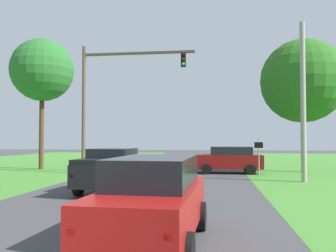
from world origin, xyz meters
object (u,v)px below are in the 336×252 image
(traffic_light, at_px, (110,89))
(crossing_suv_far, at_px, (228,159))
(red_suv_near, at_px, (153,199))
(keep_moving_sign, at_px, (259,153))
(utility_pole_right, at_px, (303,101))
(pickup_truck_lead, at_px, (114,169))
(oak_tree_right, at_px, (303,81))
(extra_tree_1, at_px, (42,70))

(traffic_light, xyz_separation_m, crossing_suv_far, (7.93, 1.29, -4.75))
(red_suv_near, height_order, keep_moving_sign, keep_moving_sign)
(utility_pole_right, bearing_deg, keep_moving_sign, 136.56)
(pickup_truck_lead, distance_m, traffic_light, 9.47)
(oak_tree_right, distance_m, utility_pole_right, 6.56)
(red_suv_near, distance_m, utility_pole_right, 14.20)
(red_suv_near, relative_size, extra_tree_1, 0.48)
(red_suv_near, bearing_deg, utility_pole_right, 63.55)
(pickup_truck_lead, bearing_deg, keep_moving_sign, 43.23)
(red_suv_near, bearing_deg, oak_tree_right, 67.68)
(keep_moving_sign, bearing_deg, pickup_truck_lead, -136.77)
(oak_tree_right, distance_m, extra_tree_1, 19.64)
(extra_tree_1, bearing_deg, keep_moving_sign, -13.92)
(red_suv_near, bearing_deg, extra_tree_1, 123.25)
(red_suv_near, height_order, utility_pole_right, utility_pole_right)
(keep_moving_sign, bearing_deg, oak_tree_right, 48.46)
(keep_moving_sign, bearing_deg, extra_tree_1, 166.08)
(traffic_light, relative_size, oak_tree_right, 0.92)
(utility_pole_right, bearing_deg, extra_tree_1, 161.71)
(traffic_light, height_order, utility_pole_right, utility_pole_right)
(red_suv_near, relative_size, keep_moving_sign, 2.12)
(crossing_suv_far, distance_m, utility_pole_right, 6.83)
(keep_moving_sign, height_order, oak_tree_right, oak_tree_right)
(extra_tree_1, bearing_deg, traffic_light, -24.18)
(crossing_suv_far, bearing_deg, keep_moving_sign, -54.15)
(pickup_truck_lead, relative_size, utility_pole_right, 0.61)
(oak_tree_right, xyz_separation_m, extra_tree_1, (-19.60, -0.05, 1.25))
(pickup_truck_lead, bearing_deg, traffic_light, 108.04)
(keep_moving_sign, bearing_deg, traffic_light, 173.41)
(crossing_suv_far, bearing_deg, pickup_truck_lead, -120.58)
(utility_pole_right, bearing_deg, pickup_truck_lead, -153.32)
(traffic_light, bearing_deg, keep_moving_sign, -6.59)
(oak_tree_right, bearing_deg, pickup_truck_lead, -134.92)
(traffic_light, bearing_deg, crossing_suv_far, 9.27)
(crossing_suv_far, height_order, extra_tree_1, extra_tree_1)
(keep_moving_sign, relative_size, oak_tree_right, 0.25)
(traffic_light, distance_m, extra_tree_1, 7.26)
(traffic_light, bearing_deg, utility_pole_right, -14.94)
(extra_tree_1, bearing_deg, pickup_truck_lead, -50.14)
(utility_pole_right, bearing_deg, red_suv_near, -116.45)
(pickup_truck_lead, bearing_deg, crossing_suv_far, 59.42)
(pickup_truck_lead, height_order, utility_pole_right, utility_pole_right)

